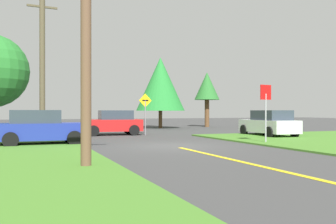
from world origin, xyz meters
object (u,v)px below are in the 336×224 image
object	(u,v)px
car_on_crossroad	(269,123)
utility_pole_mid	(42,65)
direction_sign	(145,109)
oak_tree_right	(160,84)
stop_sign	(266,103)
oak_tree_left	(207,87)
car_approaching_junction	(113,123)
parked_car_near_building	(40,128)
utility_pole_near	(86,33)

from	to	relation	value
car_on_crossroad	utility_pole_mid	size ratio (longest dim) A/B	0.53
direction_sign	oak_tree_right	world-z (taller)	oak_tree_right
stop_sign	direction_sign	bearing A→B (deg)	-80.37
stop_sign	oak_tree_left	size ratio (longest dim) A/B	0.52
car_approaching_junction	parked_car_near_building	distance (m)	7.79
parked_car_near_building	oak_tree_right	bearing A→B (deg)	51.78
car_on_crossroad	oak_tree_left	distance (m)	14.63
car_on_crossroad	oak_tree_left	xyz separation A→B (m)	(2.91, 13.98, 3.18)
car_on_crossroad	utility_pole_mid	bearing A→B (deg)	73.36
car_approaching_junction	direction_sign	size ratio (longest dim) A/B	1.43
utility_pole_mid	oak_tree_left	distance (m)	18.39
parked_car_near_building	stop_sign	bearing A→B (deg)	-17.32
direction_sign	car_on_crossroad	bearing A→B (deg)	-32.69
stop_sign	car_on_crossroad	distance (m)	5.55
car_on_crossroad	parked_car_near_building	distance (m)	13.51
direction_sign	oak_tree_left	world-z (taller)	oak_tree_left
utility_pole_mid	parked_car_near_building	bearing A→B (deg)	-93.58
parked_car_near_building	utility_pole_mid	size ratio (longest dim) A/B	0.46
parked_car_near_building	utility_pole_mid	xyz separation A→B (m)	(0.38, 6.08, 3.63)
direction_sign	oak_tree_left	size ratio (longest dim) A/B	0.50
car_on_crossroad	utility_pole_mid	world-z (taller)	utility_pole_mid
parked_car_near_building	oak_tree_left	bearing A→B (deg)	42.57
car_approaching_junction	stop_sign	bearing A→B (deg)	122.73
oak_tree_left	oak_tree_right	distance (m)	5.37
direction_sign	oak_tree_right	distance (m)	10.03
utility_pole_mid	utility_pole_near	bearing A→B (deg)	-88.15
car_on_crossroad	oak_tree_right	world-z (taller)	oak_tree_right
car_on_crossroad	oak_tree_left	size ratio (longest dim) A/B	0.84
car_approaching_junction	oak_tree_left	distance (m)	15.01
stop_sign	utility_pole_near	distance (m)	10.56
stop_sign	utility_pole_mid	distance (m)	13.62
parked_car_near_building	oak_tree_left	size ratio (longest dim) A/B	0.73
utility_pole_near	car_approaching_junction	bearing A→B (deg)	74.14
oak_tree_right	oak_tree_left	bearing A→B (deg)	10.31
stop_sign	oak_tree_right	size ratio (longest dim) A/B	0.44
utility_pole_mid	oak_tree_left	xyz separation A→B (m)	(15.99, 9.07, -0.44)
car_approaching_junction	oak_tree_right	distance (m)	10.73
utility_pole_mid	oak_tree_left	bearing A→B (deg)	29.56
stop_sign	utility_pole_near	world-z (taller)	utility_pole_near
utility_pole_near	oak_tree_right	distance (m)	24.28
car_on_crossroad	utility_pole_near	size ratio (longest dim) A/B	0.63
utility_pole_near	oak_tree_left	world-z (taller)	utility_pole_near
stop_sign	oak_tree_right	world-z (taller)	oak_tree_right
car_approaching_junction	parked_car_near_building	world-z (taller)	same
stop_sign	parked_car_near_building	distance (m)	10.66
stop_sign	car_approaching_junction	size ratio (longest dim) A/B	0.73
utility_pole_near	oak_tree_left	bearing A→B (deg)	55.91
car_on_crossroad	utility_pole_near	world-z (taller)	utility_pole_near
stop_sign	utility_pole_mid	bearing A→B (deg)	-54.92
parked_car_near_building	oak_tree_right	size ratio (longest dim) A/B	0.61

